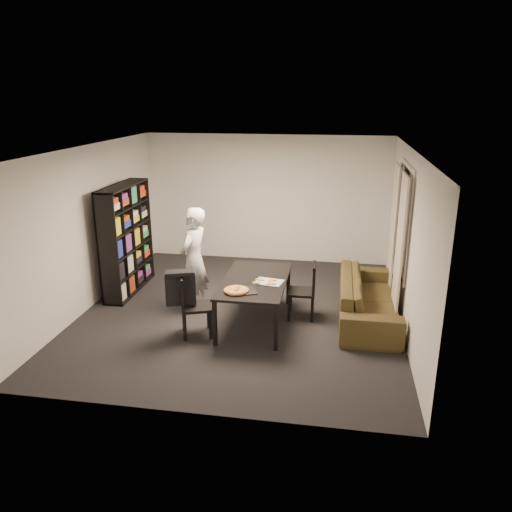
% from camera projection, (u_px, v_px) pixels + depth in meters
% --- Properties ---
extents(room, '(5.01, 5.51, 2.61)m').
position_uv_depth(room, '(240.00, 234.00, 7.69)').
color(room, black).
rests_on(room, ground).
extents(window_pane, '(0.02, 1.40, 1.60)m').
position_uv_depth(window_pane, '(403.00, 219.00, 7.80)').
color(window_pane, black).
rests_on(window_pane, room).
extents(window_frame, '(0.03, 1.52, 1.72)m').
position_uv_depth(window_frame, '(403.00, 219.00, 7.80)').
color(window_frame, white).
rests_on(window_frame, room).
extents(curtain_left, '(0.03, 0.70, 2.25)m').
position_uv_depth(curtain_left, '(399.00, 250.00, 7.44)').
color(curtain_left, beige).
rests_on(curtain_left, room).
extents(curtain_right, '(0.03, 0.70, 2.25)m').
position_uv_depth(curtain_right, '(393.00, 232.00, 8.41)').
color(curtain_right, beige).
rests_on(curtain_right, room).
extents(bookshelf, '(0.35, 1.50, 1.90)m').
position_uv_depth(bookshelf, '(126.00, 239.00, 8.70)').
color(bookshelf, black).
rests_on(bookshelf, room).
extents(dining_table, '(0.95, 1.71, 0.71)m').
position_uv_depth(dining_table, '(255.00, 283.00, 7.50)').
color(dining_table, black).
rests_on(dining_table, room).
extents(chair_left, '(0.55, 0.55, 0.92)m').
position_uv_depth(chair_left, '(190.00, 301.00, 7.16)').
color(chair_left, black).
rests_on(chair_left, room).
extents(chair_right, '(0.42, 0.42, 0.89)m').
position_uv_depth(chair_right, '(307.00, 287.00, 7.74)').
color(chair_right, black).
rests_on(chair_right, room).
extents(draped_jacket, '(0.44, 0.30, 0.51)m').
position_uv_depth(draped_jacket, '(180.00, 287.00, 7.07)').
color(draped_jacket, black).
rests_on(draped_jacket, chair_left).
extents(person, '(0.54, 0.70, 1.70)m').
position_uv_depth(person, '(194.00, 260.00, 7.94)').
color(person, silver).
rests_on(person, room).
extents(baking_tray, '(0.49, 0.45, 0.01)m').
position_uv_depth(baking_tray, '(241.00, 291.00, 7.02)').
color(baking_tray, black).
rests_on(baking_tray, dining_table).
extents(pepperoni_pizza, '(0.35, 0.35, 0.03)m').
position_uv_depth(pepperoni_pizza, '(236.00, 290.00, 7.01)').
color(pepperoni_pizza, '#A5682F').
rests_on(pepperoni_pizza, dining_table).
extents(kitchen_towel, '(0.45, 0.36, 0.01)m').
position_uv_depth(kitchen_towel, '(269.00, 282.00, 7.37)').
color(kitchen_towel, silver).
rests_on(kitchen_towel, dining_table).
extents(pizza_slices, '(0.40, 0.34, 0.01)m').
position_uv_depth(pizza_slices, '(265.00, 281.00, 7.37)').
color(pizza_slices, gold).
rests_on(pizza_slices, dining_table).
extents(sofa, '(0.89, 2.26, 0.66)m').
position_uv_depth(sofa, '(369.00, 298.00, 7.78)').
color(sofa, '#3E3A18').
rests_on(sofa, room).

